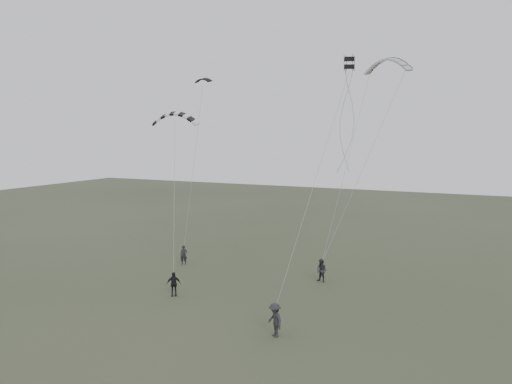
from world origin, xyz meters
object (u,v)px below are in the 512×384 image
at_px(flyer_far, 275,320).
at_px(kite_dark_small, 203,79).
at_px(kite_box, 349,63).
at_px(flyer_right, 322,271).
at_px(kite_pale_large, 388,59).
at_px(kite_striped, 175,114).
at_px(flyer_left, 184,255).
at_px(flyer_center, 174,284).

relative_size(flyer_far, kite_dark_small, 1.20).
bearing_deg(kite_box, flyer_right, 103.33).
distance_m(kite_pale_large, kite_striped, 17.50).
relative_size(flyer_left, kite_striped, 0.48).
bearing_deg(flyer_far, flyer_right, 131.91).
xyz_separation_m(flyer_far, kite_dark_small, (-11.87, 12.61, 14.42)).
bearing_deg(flyer_left, kite_pale_large, -0.70).
bearing_deg(flyer_far, kite_box, 106.26).
bearing_deg(kite_dark_small, kite_striped, -69.61).
distance_m(flyer_right, flyer_center, 10.79).
xyz_separation_m(kite_dark_small, kite_box, (14.12, -6.89, -0.40)).
distance_m(kite_striped, kite_box, 13.39).
bearing_deg(flyer_center, flyer_right, 8.51).
bearing_deg(flyer_center, kite_dark_small, 74.91).
relative_size(flyer_far, kite_striped, 0.55).
distance_m(kite_dark_small, kite_striped, 6.59).
bearing_deg(flyer_left, kite_dark_small, 43.44).
height_order(flyer_right, flyer_center, flyer_right).
bearing_deg(flyer_left, flyer_center, -88.00).
bearing_deg(kite_striped, kite_dark_small, 79.15).
bearing_deg(kite_dark_small, flyer_right, -0.34).
xyz_separation_m(flyer_right, flyer_center, (-8.01, -7.23, -0.03)).
relative_size(flyer_right, flyer_center, 1.04).
bearing_deg(kite_pale_large, kite_dark_small, -142.38).
relative_size(flyer_far, kite_pale_large, 0.47).
relative_size(kite_dark_small, kite_striped, 0.46).
height_order(flyer_right, flyer_far, flyer_far).
xyz_separation_m(flyer_left, kite_pale_large, (14.86, 7.20, 15.91)).
relative_size(flyer_right, kite_box, 2.47).
height_order(flyer_center, kite_dark_small, kite_dark_small).
xyz_separation_m(flyer_right, kite_pale_large, (2.99, 7.08, 15.86)).
distance_m(flyer_right, kite_box, 15.20).
xyz_separation_m(kite_dark_small, kite_striped, (1.05, -5.74, -3.07)).
bearing_deg(kite_striped, flyer_far, -53.64).
xyz_separation_m(flyer_left, flyer_center, (3.87, -7.11, 0.01)).
bearing_deg(kite_box, flyer_center, 173.57).
xyz_separation_m(kite_pale_large, kite_box, (0.04, -11.95, -1.78)).
height_order(kite_striped, kite_box, kite_box).
distance_m(flyer_right, kite_dark_small, 18.36).
bearing_deg(flyer_right, flyer_center, -119.85).
distance_m(flyer_far, kite_box, 15.30).
relative_size(flyer_far, kite_box, 2.67).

